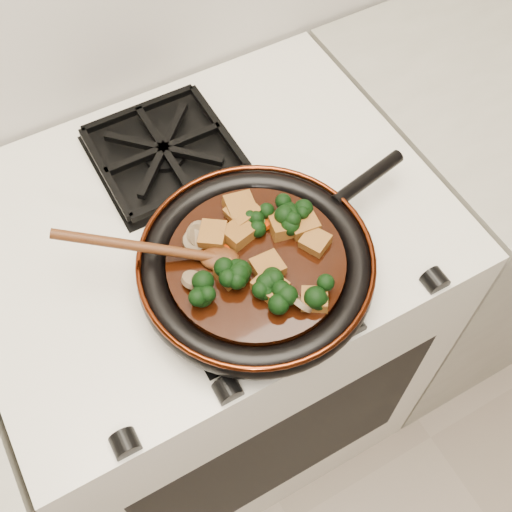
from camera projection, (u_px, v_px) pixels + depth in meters
stove at (217, 335)px, 1.41m from camera, size 0.76×0.60×0.90m
burner_grate_front at (243, 278)px, 0.95m from camera, size 0.23×0.23×0.03m
burner_grate_back at (164, 152)px, 1.08m from camera, size 0.23×0.23×0.03m
skillet at (257, 265)px, 0.93m from camera, size 0.47×0.35×0.05m
braising_sauce at (256, 264)px, 0.92m from camera, size 0.26×0.26×0.02m
tofu_cube_0 at (238, 234)px, 0.93m from camera, size 0.05×0.05×0.03m
tofu_cube_1 at (268, 267)px, 0.90m from camera, size 0.04×0.04×0.02m
tofu_cube_2 at (213, 235)px, 0.93m from camera, size 0.06×0.06×0.03m
tofu_cube_3 at (315, 242)px, 0.92m from camera, size 0.05×0.05×0.02m
tofu_cube_4 at (229, 275)px, 0.89m from camera, size 0.04×0.04×0.02m
tofu_cube_5 at (243, 214)px, 0.95m from camera, size 0.05×0.05×0.03m
tofu_cube_6 at (240, 208)px, 0.95m from camera, size 0.05×0.05×0.03m
tofu_cube_7 at (270, 287)px, 0.88m from camera, size 0.05×0.05×0.03m
tofu_cube_8 at (284, 226)px, 0.94m from camera, size 0.05×0.05×0.03m
tofu_cube_9 at (314, 300)px, 0.87m from camera, size 0.05×0.05×0.02m
tofu_cube_10 at (304, 225)px, 0.94m from camera, size 0.05×0.04×0.03m
broccoli_floret_0 at (242, 280)px, 0.88m from camera, size 0.09×0.08×0.08m
broccoli_floret_1 at (295, 221)px, 0.94m from camera, size 0.07×0.07×0.07m
broccoli_floret_2 at (233, 276)px, 0.89m from camera, size 0.08×0.08×0.06m
broccoli_floret_3 at (198, 294)px, 0.87m from camera, size 0.09×0.08×0.06m
broccoli_floret_4 at (320, 292)px, 0.87m from camera, size 0.09×0.09×0.07m
broccoli_floret_5 at (279, 295)px, 0.87m from camera, size 0.08×0.09×0.07m
broccoli_floret_6 at (292, 210)px, 0.95m from camera, size 0.07×0.07×0.06m
broccoli_floret_7 at (261, 221)px, 0.94m from camera, size 0.07×0.07×0.06m
broccoli_floret_8 at (269, 289)px, 0.88m from camera, size 0.08×0.08×0.07m
carrot_coin_0 at (221, 252)px, 0.92m from camera, size 0.03×0.03×0.02m
carrot_coin_1 at (263, 223)px, 0.94m from camera, size 0.03×0.03×0.02m
carrot_coin_2 at (230, 233)px, 0.93m from camera, size 0.03×0.03×0.02m
carrot_coin_3 at (224, 264)px, 0.91m from camera, size 0.03×0.03×0.02m
mushroom_slice_0 at (199, 231)px, 0.93m from camera, size 0.04×0.04×0.03m
mushroom_slice_1 at (194, 241)px, 0.92m from camera, size 0.04×0.03×0.02m
mushroom_slice_2 at (301, 302)px, 0.87m from camera, size 0.04×0.04×0.04m
mushroom_slice_3 at (193, 280)px, 0.89m from camera, size 0.04×0.04×0.02m
mushroom_slice_4 at (196, 236)px, 0.93m from camera, size 0.04×0.04×0.03m
wooden_spoon at (173, 251)px, 0.90m from camera, size 0.14×0.10×0.23m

